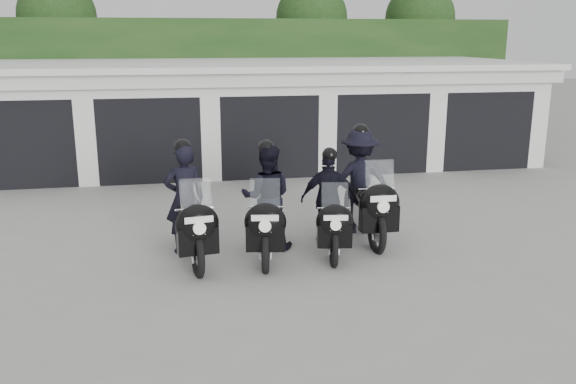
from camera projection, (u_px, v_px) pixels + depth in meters
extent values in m
plane|color=gray|center=(317.00, 245.00, 11.10)|extent=(80.00, 80.00, 0.00)
cube|color=silver|center=(255.00, 113.00, 18.85)|extent=(16.00, 6.00, 2.80)
cube|color=silver|center=(255.00, 64.00, 18.29)|extent=(16.40, 6.80, 0.16)
cube|color=silver|center=(271.00, 79.00, 15.44)|extent=(16.40, 0.12, 0.40)
cube|color=black|center=(270.00, 174.00, 16.29)|extent=(16.00, 0.06, 0.24)
cube|color=black|center=(32.00, 137.00, 16.11)|extent=(2.60, 2.60, 2.20)
cube|color=silver|center=(16.00, 87.00, 14.76)|extent=(2.60, 0.50, 0.60)
cube|color=silver|center=(86.00, 130.00, 15.31)|extent=(0.50, 0.50, 2.80)
cube|color=black|center=(151.00, 134.00, 16.66)|extent=(2.60, 2.60, 2.20)
cube|color=silver|center=(147.00, 85.00, 15.31)|extent=(2.60, 0.50, 0.60)
cube|color=silver|center=(210.00, 127.00, 15.86)|extent=(0.50, 0.50, 2.80)
cube|color=black|center=(263.00, 131.00, 17.21)|extent=(2.60, 2.60, 2.20)
cube|color=silver|center=(269.00, 83.00, 15.86)|extent=(2.60, 0.50, 0.60)
cube|color=silver|center=(326.00, 124.00, 16.40)|extent=(0.50, 0.50, 2.80)
cube|color=black|center=(368.00, 128.00, 17.75)|extent=(2.60, 2.60, 2.20)
cube|color=silver|center=(382.00, 82.00, 16.41)|extent=(2.60, 0.50, 0.60)
cube|color=silver|center=(434.00, 121.00, 16.95)|extent=(0.50, 0.50, 2.80)
cube|color=black|center=(467.00, 125.00, 18.30)|extent=(2.60, 2.60, 2.20)
cube|color=silver|center=(488.00, 80.00, 16.95)|extent=(2.60, 0.50, 0.60)
cube|color=silver|center=(535.00, 119.00, 17.50)|extent=(0.50, 0.50, 2.80)
cube|color=#163413|center=(241.00, 79.00, 22.47)|extent=(20.00, 2.00, 4.30)
sphere|color=#163413|center=(57.00, 16.00, 22.19)|extent=(2.80, 2.80, 2.80)
cylinder|color=black|center=(64.00, 92.00, 22.88)|extent=(0.24, 0.24, 3.30)
sphere|color=#163413|center=(311.00, 18.00, 23.87)|extent=(2.80, 2.80, 2.80)
cylinder|color=black|center=(311.00, 89.00, 24.55)|extent=(0.24, 0.24, 3.30)
sphere|color=#163413|center=(420.00, 18.00, 24.67)|extent=(2.80, 2.80, 2.80)
cylinder|color=black|center=(416.00, 87.00, 25.35)|extent=(0.24, 0.24, 3.30)
torus|color=black|center=(197.00, 254.00, 9.66)|extent=(0.23, 0.81, 0.80)
torus|color=black|center=(182.00, 226.00, 11.12)|extent=(0.23, 0.81, 0.80)
cube|color=#ADADB2|center=(189.00, 234.00, 10.39)|extent=(0.36, 0.64, 0.35)
cube|color=black|center=(189.00, 244.00, 10.41)|extent=(0.28, 1.42, 0.07)
ellipsoid|color=black|center=(190.00, 216.00, 10.13)|extent=(0.44, 0.67, 0.32)
cube|color=black|center=(185.00, 208.00, 10.56)|extent=(0.36, 0.64, 0.11)
ellipsoid|color=black|center=(197.00, 225.00, 9.46)|extent=(0.73, 0.45, 0.66)
cube|color=black|center=(198.00, 240.00, 9.52)|extent=(0.66, 0.32, 0.44)
cube|color=#B2BFC6|center=(196.00, 197.00, 9.38)|extent=(0.49, 0.19, 0.56)
cylinder|color=silver|center=(194.00, 209.00, 9.61)|extent=(0.61, 0.11, 0.03)
cube|color=white|center=(199.00, 220.00, 9.25)|extent=(0.44, 0.08, 0.10)
cube|color=white|center=(199.00, 232.00, 9.33)|extent=(0.20, 0.04, 0.11)
imported|color=black|center=(185.00, 199.00, 10.54)|extent=(0.76, 0.55, 1.92)
sphere|color=black|center=(182.00, 148.00, 10.32)|extent=(0.30, 0.30, 0.30)
torus|color=black|center=(266.00, 251.00, 9.84)|extent=(0.25, 0.79, 0.78)
torus|color=black|center=(268.00, 222.00, 11.33)|extent=(0.25, 0.79, 0.78)
cube|color=#ADADB2|center=(267.00, 231.00, 10.59)|extent=(0.37, 0.63, 0.34)
cube|color=black|center=(267.00, 241.00, 10.61)|extent=(0.32, 1.38, 0.06)
ellipsoid|color=black|center=(266.00, 214.00, 10.32)|extent=(0.45, 0.67, 0.31)
cube|color=black|center=(267.00, 205.00, 10.76)|extent=(0.37, 0.63, 0.11)
ellipsoid|color=black|center=(265.00, 222.00, 9.64)|extent=(0.72, 0.46, 0.64)
cube|color=black|center=(265.00, 237.00, 9.70)|extent=(0.65, 0.34, 0.43)
cube|color=#B2BFC6|center=(265.00, 196.00, 9.56)|extent=(0.48, 0.20, 0.55)
cylinder|color=silver|center=(265.00, 207.00, 9.79)|extent=(0.59, 0.13, 0.03)
cube|color=white|center=(265.00, 218.00, 9.43)|extent=(0.42, 0.09, 0.10)
cube|color=white|center=(265.00, 229.00, 9.51)|extent=(0.19, 0.05, 0.11)
imported|color=black|center=(267.00, 197.00, 10.75)|extent=(1.02, 0.85, 1.88)
sphere|color=black|center=(266.00, 148.00, 10.53)|extent=(0.29, 0.29, 0.29)
torus|color=black|center=(334.00, 247.00, 10.09)|extent=(0.22, 0.72, 0.72)
torus|color=black|center=(326.00, 222.00, 11.46)|extent=(0.22, 0.72, 0.72)
cube|color=#ADADB2|center=(330.00, 230.00, 10.78)|extent=(0.34, 0.57, 0.31)
cube|color=black|center=(330.00, 238.00, 10.80)|extent=(0.28, 1.27, 0.06)
ellipsoid|color=black|center=(331.00, 214.00, 10.53)|extent=(0.40, 0.61, 0.28)
cube|color=black|center=(329.00, 206.00, 10.94)|extent=(0.34, 0.57, 0.10)
ellipsoid|color=black|center=(335.00, 222.00, 9.90)|extent=(0.66, 0.42, 0.59)
cube|color=black|center=(334.00, 235.00, 9.96)|extent=(0.60, 0.30, 0.39)
cube|color=#B2BFC6|center=(335.00, 198.00, 9.83)|extent=(0.44, 0.18, 0.50)
cylinder|color=silver|center=(334.00, 208.00, 10.05)|extent=(0.55, 0.11, 0.03)
cube|color=white|center=(336.00, 218.00, 9.71)|extent=(0.39, 0.08, 0.09)
cube|color=white|center=(335.00, 228.00, 9.78)|extent=(0.18, 0.04, 0.10)
imported|color=black|center=(329.00, 199.00, 10.92)|extent=(1.09, 0.72, 1.72)
sphere|color=black|center=(330.00, 155.00, 10.72)|extent=(0.26, 0.26, 0.26)
torus|color=black|center=(377.00, 232.00, 10.72)|extent=(0.14, 0.84, 0.84)
torus|color=black|center=(352.00, 207.00, 12.30)|extent=(0.14, 0.84, 0.84)
cube|color=#ADADB2|center=(363.00, 214.00, 11.51)|extent=(0.31, 0.63, 0.37)
cube|color=black|center=(363.00, 223.00, 11.54)|extent=(0.11, 1.49, 0.07)
ellipsoid|color=black|center=(367.00, 197.00, 11.23)|extent=(0.38, 0.66, 0.33)
cube|color=black|center=(359.00, 189.00, 11.69)|extent=(0.31, 0.63, 0.11)
ellipsoid|color=black|center=(380.00, 204.00, 10.50)|extent=(0.73, 0.39, 0.69)
cube|color=black|center=(379.00, 218.00, 10.57)|extent=(0.67, 0.26, 0.46)
cube|color=#B2BFC6|center=(380.00, 177.00, 10.42)|extent=(0.51, 0.14, 0.58)
cylinder|color=silver|center=(376.00, 189.00, 10.67)|extent=(0.64, 0.04, 0.03)
cube|color=white|center=(384.00, 199.00, 10.28)|extent=(0.46, 0.02, 0.10)
cube|color=white|center=(382.00, 210.00, 10.37)|extent=(0.21, 0.02, 0.11)
imported|color=black|center=(359.00, 181.00, 11.68)|extent=(1.31, 0.69, 2.01)
sphere|color=black|center=(361.00, 132.00, 11.44)|extent=(0.31, 0.31, 0.31)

